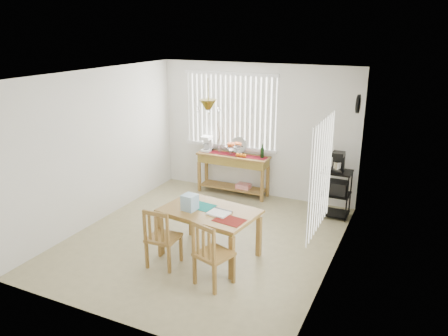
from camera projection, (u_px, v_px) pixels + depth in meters
The scene contains 10 objects.
ground at pixel (204, 239), 7.00m from camera, with size 4.00×4.50×0.01m, color tan.
room_shell at pixel (203, 136), 6.48m from camera, with size 4.20×4.70×2.70m.
sideboard at pixel (233, 165), 8.70m from camera, with size 1.46×0.41×0.82m.
sideboard_items at pixel (223, 147), 8.70m from camera, with size 1.39×0.34×0.63m.
wire_cart at pixel (336, 189), 7.68m from camera, with size 0.50×0.40×0.85m.
cart_items at pixel (338, 162), 7.54m from camera, with size 0.20×0.24×0.35m.
dining_table at pixel (209, 215), 6.32m from camera, with size 1.46×1.04×0.72m.
table_items at pixel (197, 205), 6.24m from camera, with size 1.04×0.62×0.23m.
chair_left at pixel (162, 238), 6.08m from camera, with size 0.43×0.43×0.89m.
chair_right at pixel (212, 254), 5.63m from camera, with size 0.53×0.53×0.91m.
Camera 1 is at (2.97, -5.56, 3.25)m, focal length 35.00 mm.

